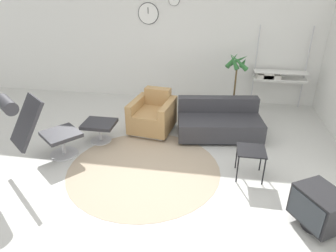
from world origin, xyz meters
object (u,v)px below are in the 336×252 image
(side_table, at_px, (251,153))
(potted_plant, at_px, (235,86))
(lounge_chair, at_px, (35,124))
(shelf_unit, at_px, (275,76))
(ottoman, at_px, (100,127))
(couch_low, at_px, (219,123))
(crt_television, at_px, (319,208))
(armchair_red, at_px, (153,116))

(side_table, bearing_deg, potted_plant, 94.26)
(lounge_chair, height_order, shelf_unit, shelf_unit)
(ottoman, relative_size, potted_plant, 0.41)
(lounge_chair, relative_size, potted_plant, 0.88)
(lounge_chair, bearing_deg, potted_plant, 78.85)
(lounge_chair, distance_m, couch_low, 3.03)
(potted_plant, bearing_deg, shelf_unit, 27.02)
(lounge_chair, bearing_deg, side_table, 41.90)
(ottoman, relative_size, couch_low, 0.34)
(ottoman, distance_m, crt_television, 3.51)
(lounge_chair, relative_size, ottoman, 2.13)
(lounge_chair, distance_m, ottoman, 1.08)
(ottoman, distance_m, side_table, 2.56)
(armchair_red, xyz_separation_m, shelf_unit, (2.32, 1.51, 0.43))
(potted_plant, distance_m, shelf_unit, 0.94)
(armchair_red, height_order, potted_plant, potted_plant)
(couch_low, xyz_separation_m, shelf_unit, (1.11, 1.50, 0.48))
(side_table, bearing_deg, ottoman, 165.58)
(crt_television, height_order, potted_plant, potted_plant)
(shelf_unit, bearing_deg, lounge_chair, -142.76)
(armchair_red, distance_m, couch_low, 1.21)
(crt_television, bearing_deg, couch_low, -2.88)
(armchair_red, bearing_deg, side_table, 151.71)
(ottoman, height_order, couch_low, couch_low)
(side_table, xyz_separation_m, potted_plant, (-0.17, 2.30, 0.21))
(potted_plant, bearing_deg, ottoman, -144.26)
(lounge_chair, height_order, potted_plant, potted_plant)
(ottoman, height_order, shelf_unit, shelf_unit)
(ottoman, bearing_deg, shelf_unit, 33.59)
(side_table, xyz_separation_m, crt_television, (0.68, -0.89, -0.11))
(couch_low, height_order, potted_plant, potted_plant)
(crt_television, bearing_deg, armchair_red, 16.92)
(side_table, distance_m, shelf_unit, 2.82)
(lounge_chair, distance_m, shelf_unit, 4.75)
(lounge_chair, height_order, crt_television, lounge_chair)
(crt_television, bearing_deg, side_table, 6.39)
(couch_low, distance_m, side_table, 1.31)
(couch_low, xyz_separation_m, side_table, (0.45, -1.22, 0.15))
(ottoman, xyz_separation_m, shelf_unit, (3.14, 2.08, 0.44))
(ottoman, xyz_separation_m, couch_low, (2.03, 0.58, -0.04))
(armchair_red, bearing_deg, crt_television, 145.98)
(lounge_chair, xyz_separation_m, armchair_red, (1.46, 1.36, -0.37))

